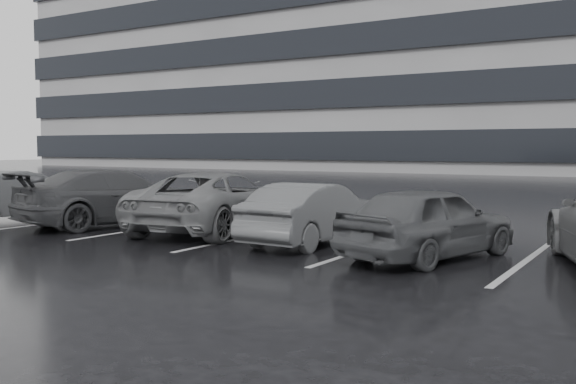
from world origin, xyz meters
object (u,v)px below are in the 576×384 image
(car_west_a, at_px, (313,213))
(car_west_c, at_px, (113,197))
(car_main, at_px, (429,222))
(car_west_d, at_px, (21,195))
(car_west_b, at_px, (216,202))

(car_west_a, height_order, car_west_c, car_west_c)
(car_main, height_order, car_west_a, car_main)
(car_west_a, relative_size, car_west_d, 0.93)
(car_west_b, bearing_deg, car_main, 160.53)
(car_west_a, xyz_separation_m, car_west_d, (-8.50, -0.39, 0.05))
(car_main, distance_m, car_west_a, 2.57)
(car_main, height_order, car_west_d, car_west_d)
(car_west_b, relative_size, car_west_d, 1.23)
(car_west_c, xyz_separation_m, car_west_d, (-2.89, -0.48, -0.04))
(car_main, relative_size, car_west_d, 0.94)
(car_west_b, distance_m, car_west_d, 5.80)
(car_main, bearing_deg, car_west_b, 5.14)
(car_main, bearing_deg, car_west_c, 11.49)
(car_west_a, relative_size, car_west_c, 0.77)
(car_west_a, distance_m, car_west_b, 2.82)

